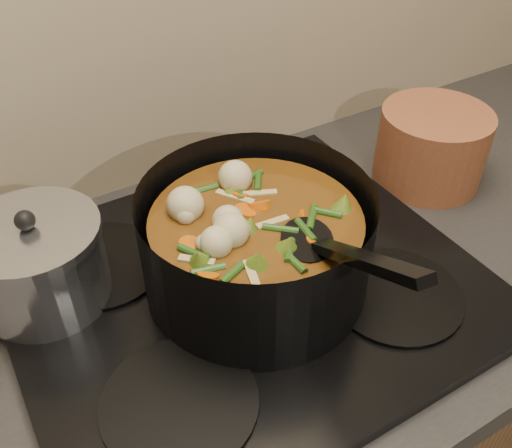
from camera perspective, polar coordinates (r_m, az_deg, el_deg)
stovetop at (r=0.80m, az=-1.12°, el=-6.11°), size 0.62×0.54×0.03m
stockpot at (r=0.74m, az=0.04°, el=-2.08°), size 0.38×0.45×0.22m
saucepan at (r=0.79m, az=-20.87°, el=-3.65°), size 0.18×0.18×0.14m
terracotta_crock at (r=1.03m, az=17.13°, el=7.40°), size 0.24×0.24×0.13m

